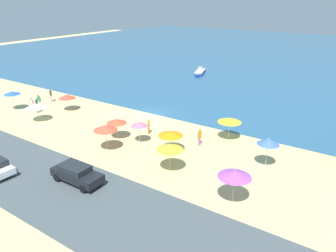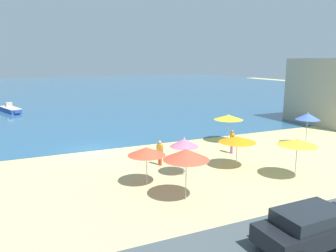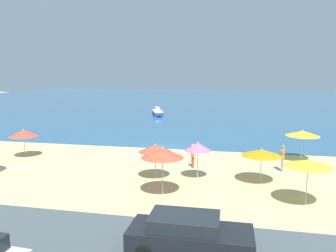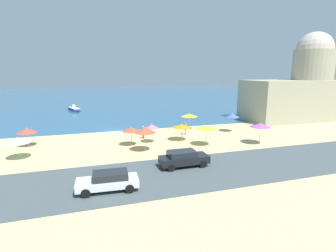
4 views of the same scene
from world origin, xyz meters
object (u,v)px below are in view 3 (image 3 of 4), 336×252
bather_5 (283,157)px  parked_car_3 (189,234)px  beach_umbrella_7 (308,163)px  beach_umbrella_10 (162,153)px  beach_umbrella_6 (155,148)px  beach_umbrella_1 (24,133)px  beach_umbrella_8 (261,153)px  beach_umbrella_3 (198,147)px  bather_0 (193,155)px  skiff_nearshore (158,113)px  beach_umbrella_2 (303,133)px

bather_5 → parked_car_3: 12.60m
beach_umbrella_7 → beach_umbrella_10: 7.35m
beach_umbrella_6 → bather_5: bearing=22.0°
beach_umbrella_10 → parked_car_3: 6.34m
beach_umbrella_1 → beach_umbrella_7: (19.90, -5.81, 0.27)m
beach_umbrella_7 → bather_5: (-0.38, 5.88, -1.16)m
parked_car_3 → beach_umbrella_8: bearing=70.7°
beach_umbrella_6 → bather_5: (8.03, 3.25, -0.92)m
bather_5 → parked_car_3: bather_5 is taller
beach_umbrella_3 → beach_umbrella_7: beach_umbrella_7 is taller
beach_umbrella_1 → parked_car_3: 18.84m
bather_0 → skiff_nearshore: bather_0 is taller
beach_umbrella_10 → bather_0: size_ratio=1.59×
beach_umbrella_7 → beach_umbrella_3: bearing=151.7°
beach_umbrella_6 → skiff_nearshore: beach_umbrella_6 is taller
beach_umbrella_10 → beach_umbrella_7: bearing=0.5°
beach_umbrella_3 → beach_umbrella_7: 6.60m
beach_umbrella_3 → bather_5: beach_umbrella_3 is taller
bather_5 → skiff_nearshore: bather_5 is taller
beach_umbrella_1 → beach_umbrella_2: size_ratio=0.91×
beach_umbrella_7 → beach_umbrella_8: size_ratio=1.01×
beach_umbrella_10 → parked_car_3: bearing=-68.5°
beach_umbrella_6 → beach_umbrella_8: (6.41, 0.45, -0.07)m
beach_umbrella_1 → beach_umbrella_6: 11.93m
beach_umbrella_2 → beach_umbrella_3: bearing=-141.0°
beach_umbrella_1 → beach_umbrella_8: size_ratio=0.93×
beach_umbrella_7 → beach_umbrella_8: (-1.99, 3.08, -0.31)m
beach_umbrella_7 → skiff_nearshore: size_ratio=0.46×
beach_umbrella_2 → beach_umbrella_3: beach_umbrella_2 is taller
beach_umbrella_3 → skiff_nearshore: size_ratio=0.44×
beach_umbrella_6 → beach_umbrella_3: bearing=10.9°
beach_umbrella_8 → beach_umbrella_10: size_ratio=0.89×
beach_umbrella_6 → beach_umbrella_2: bearing=32.9°
skiff_nearshore → beach_umbrella_3: bearing=-72.1°
bather_0 → skiff_nearshore: bearing=108.2°
beach_umbrella_2 → beach_umbrella_8: (-3.38, -5.88, -0.26)m
bather_5 → parked_car_3: bearing=-112.0°
beach_umbrella_7 → bather_0: size_ratio=1.43×
beach_umbrella_3 → beach_umbrella_6: 2.64m
skiff_nearshore → bather_5: bearing=-61.3°
beach_umbrella_8 → beach_umbrella_10: beach_umbrella_10 is taller
beach_umbrella_8 → bather_5: (1.61, 2.80, -0.86)m
bather_5 → beach_umbrella_8: bearing=-120.0°
beach_umbrella_10 → bather_5: size_ratio=1.50×
beach_umbrella_1 → skiff_nearshore: size_ratio=0.42×
beach_umbrella_2 → beach_umbrella_8: beach_umbrella_2 is taller
beach_umbrella_10 → bather_0: (0.94, 5.52, -1.40)m
beach_umbrella_2 → bather_5: bearing=-119.8°
parked_car_3 → beach_umbrella_6: bearing=111.4°
beach_umbrella_8 → skiff_nearshore: beach_umbrella_8 is taller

